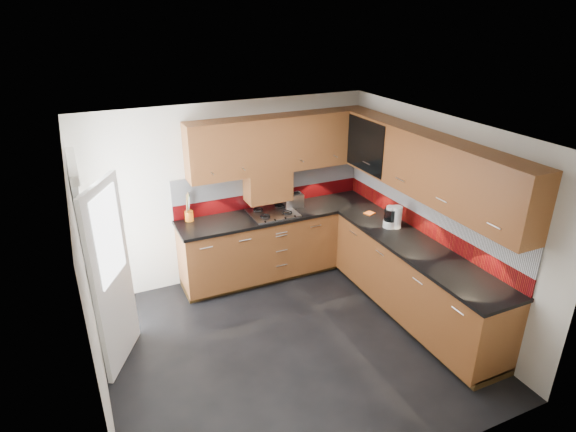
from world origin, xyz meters
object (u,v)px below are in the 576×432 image
toaster (293,200)px  food_processor (390,218)px  utensil_pot (189,214)px  gas_hob (273,213)px

toaster → food_processor: size_ratio=0.97×
utensil_pot → toaster: bearing=-5.4°
toaster → food_processor: food_processor is taller
utensil_pot → gas_hob: bearing=-12.8°
gas_hob → food_processor: bearing=-40.5°
toaster → food_processor: 1.37m
gas_hob → food_processor: food_processor is taller
utensil_pot → toaster: size_ratio=1.43×
utensil_pot → toaster: 1.41m
utensil_pot → food_processor: bearing=-29.0°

